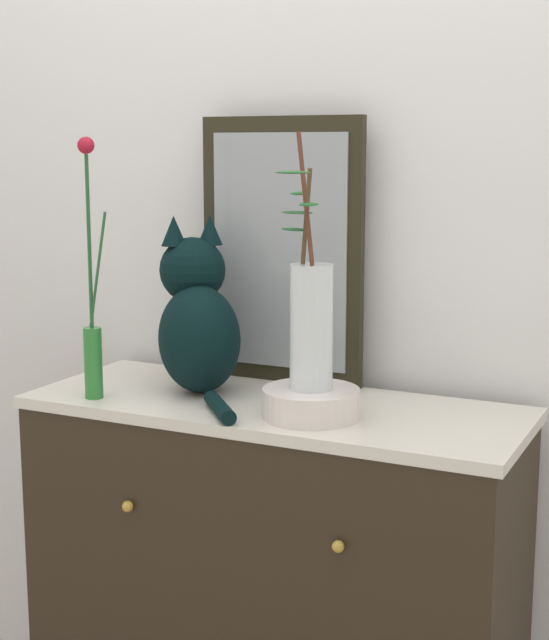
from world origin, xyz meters
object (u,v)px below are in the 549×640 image
vase_slim_green (92,321)px  vase_glass_clear (311,320)px  cat_sitting (198,320)px  sideboard (274,600)px  mirror_leaning (281,251)px  bowl_porcelain (311,403)px

vase_slim_green → vase_glass_clear: (0.49, 0.06, 0.03)m
cat_sitting → vase_glass_clear: vase_glass_clear is taller
vase_glass_clear → cat_sitting: bearing=162.9°
sideboard → mirror_leaning: size_ratio=1.77×
mirror_leaning → bowl_porcelain: size_ratio=3.07×
vase_slim_green → vase_glass_clear: bearing=7.4°
vase_slim_green → bowl_porcelain: vase_slim_green is taller
bowl_porcelain → vase_glass_clear: vase_glass_clear is taller
vase_slim_green → vase_glass_clear: vase_glass_clear is taller
bowl_porcelain → vase_glass_clear: 0.17m
vase_slim_green → sideboard: bearing=20.3°
cat_sitting → bowl_porcelain: size_ratio=1.96×
vase_glass_clear → bowl_porcelain: bearing=38.8°
mirror_leaning → bowl_porcelain: bearing=-53.8°
vase_slim_green → vase_glass_clear: 0.49m
vase_slim_green → bowl_porcelain: bearing=7.5°
vase_glass_clear → vase_slim_green: bearing=-172.6°
cat_sitting → bowl_porcelain: 0.36m
mirror_leaning → vase_slim_green: (-0.30, -0.32, -0.14)m
sideboard → cat_sitting: size_ratio=2.76×
mirror_leaning → cat_sitting: bearing=-128.7°
sideboard → mirror_leaning: 0.79m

